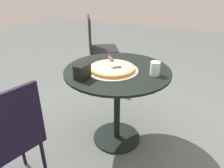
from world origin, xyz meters
name	(u,v)px	position (x,y,z in m)	size (l,w,h in m)	color
ground_plane	(117,138)	(0.00, 0.00, 0.00)	(10.00, 10.00, 0.00)	#555B59
patio_table	(117,88)	(0.00, 0.00, 0.52)	(0.84, 0.84, 0.68)	black
pizza_on_tray	(112,68)	(-0.03, 0.03, 0.70)	(0.41, 0.41, 0.05)	silver
pizza_server	(113,61)	(0.03, 0.05, 0.74)	(0.19, 0.18, 0.02)	silver
drinking_cup	(155,68)	(0.03, -0.29, 0.73)	(0.07, 0.07, 0.10)	white
napkin_dispenser	(82,72)	(-0.26, 0.16, 0.74)	(0.11, 0.07, 0.10)	black
patio_chair_near	(98,44)	(1.11, 0.79, 0.50)	(0.54, 0.54, 0.87)	black
patio_chair_far	(7,138)	(-0.80, 0.35, 0.49)	(0.45, 0.45, 0.83)	black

